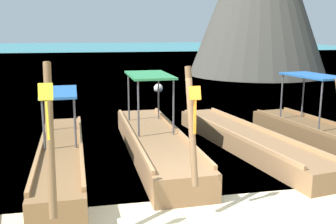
# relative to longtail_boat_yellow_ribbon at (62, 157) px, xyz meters

# --- Properties ---
(ground) EXTENTS (120.00, 120.00, 0.00)m
(ground) POSITION_rel_longtail_boat_yellow_ribbon_xyz_m (2.60, -3.12, -0.37)
(ground) COLOR beige
(sea_water) EXTENTS (120.00, 120.00, 0.00)m
(sea_water) POSITION_rel_longtail_boat_yellow_ribbon_xyz_m (2.60, 57.92, -0.37)
(sea_water) COLOR teal
(sea_water) RESTS_ON ground
(longtail_boat_yellow_ribbon) EXTENTS (1.28, 6.84, 2.88)m
(longtail_boat_yellow_ribbon) POSITION_rel_longtail_boat_yellow_ribbon_xyz_m (0.00, 0.00, 0.00)
(longtail_boat_yellow_ribbon) COLOR brown
(longtail_boat_yellow_ribbon) RESTS_ON ground
(longtail_boat_orange_ribbon) EXTENTS (1.57, 6.99, 2.71)m
(longtail_boat_orange_ribbon) POSITION_rel_longtail_boat_yellow_ribbon_xyz_m (2.41, 0.78, -0.01)
(longtail_boat_orange_ribbon) COLOR olive
(longtail_boat_orange_ribbon) RESTS_ON ground
(longtail_boat_blue_ribbon) EXTENTS (2.26, 7.17, 2.42)m
(longtail_boat_blue_ribbon) POSITION_rel_longtail_boat_yellow_ribbon_xyz_m (5.05, 0.79, -0.10)
(longtail_boat_blue_ribbon) COLOR olive
(longtail_boat_blue_ribbon) RESTS_ON ground
(longtail_boat_violet_ribbon) EXTENTS (2.14, 6.71, 2.57)m
(longtail_boat_violet_ribbon) POSITION_rel_longtail_boat_yellow_ribbon_xyz_m (7.62, 0.81, -0.06)
(longtail_boat_violet_ribbon) COLOR brown
(longtail_boat_violet_ribbon) RESTS_ON ground
(mooring_buoy_near) EXTENTS (0.51, 0.51, 0.51)m
(mooring_buoy_near) POSITION_rel_longtail_boat_yellow_ribbon_xyz_m (4.36, 11.53, -0.12)
(mooring_buoy_near) COLOR white
(mooring_buoy_near) RESTS_ON sea_water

